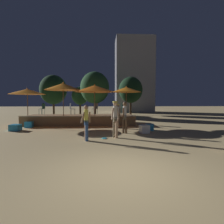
% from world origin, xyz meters
% --- Properties ---
extents(ground_plane, '(120.00, 120.00, 0.00)m').
position_xyz_m(ground_plane, '(0.00, 0.00, 0.00)').
color(ground_plane, tan).
extents(wooden_deck, '(8.47, 2.75, 0.78)m').
position_xyz_m(wooden_deck, '(-2.34, 9.85, 0.35)').
color(wooden_deck, olive).
rests_on(wooden_deck, ground).
extents(patio_umbrella_0, '(2.90, 2.90, 3.08)m').
position_xyz_m(patio_umbrella_0, '(-1.13, 8.63, 2.75)').
color(patio_umbrella_0, brown).
rests_on(patio_umbrella_0, ground).
extents(patio_umbrella_1, '(2.68, 2.68, 3.23)m').
position_xyz_m(patio_umbrella_1, '(-3.45, 8.77, 2.90)').
color(patio_umbrella_1, brown).
rests_on(patio_umbrella_1, ground).
extents(patio_umbrella_2, '(2.52, 2.52, 2.80)m').
position_xyz_m(patio_umbrella_2, '(-6.01, 8.71, 2.53)').
color(patio_umbrella_2, brown).
rests_on(patio_umbrella_2, ground).
extents(patio_umbrella_3, '(2.16, 2.16, 2.95)m').
position_xyz_m(patio_umbrella_3, '(1.20, 8.57, 2.68)').
color(patio_umbrella_3, brown).
rests_on(patio_umbrella_3, ground).
extents(cube_seat_0, '(0.54, 0.54, 0.40)m').
position_xyz_m(cube_seat_0, '(-5.70, 8.12, 0.20)').
color(cube_seat_0, '#2D9EDB').
rests_on(cube_seat_0, ground).
extents(cube_seat_1, '(0.57, 0.57, 0.46)m').
position_xyz_m(cube_seat_1, '(1.86, 5.58, 0.23)').
color(cube_seat_1, white).
rests_on(cube_seat_1, ground).
extents(cube_seat_2, '(0.60, 0.60, 0.39)m').
position_xyz_m(cube_seat_2, '(-5.96, 6.75, 0.19)').
color(cube_seat_2, '#2D9EDB').
rests_on(cube_seat_2, ground).
extents(cube_seat_3, '(0.61, 0.61, 0.39)m').
position_xyz_m(cube_seat_3, '(2.41, 6.51, 0.20)').
color(cube_seat_3, '#2D9EDB').
rests_on(cube_seat_3, ground).
extents(person_0, '(0.34, 0.49, 1.79)m').
position_xyz_m(person_0, '(0.71, 5.55, 0.98)').
color(person_0, brown).
rests_on(person_0, ground).
extents(person_1, '(0.47, 0.28, 1.65)m').
position_xyz_m(person_1, '(-1.29, 3.73, 0.88)').
color(person_1, '#2D4C7F').
rests_on(person_1, ground).
extents(person_2, '(0.46, 0.29, 1.66)m').
position_xyz_m(person_2, '(0.48, 7.48, 0.92)').
color(person_2, '#997051').
rests_on(person_2, ground).
extents(person_3, '(0.47, 0.39, 1.84)m').
position_xyz_m(person_3, '(0.09, 4.35, 1.06)').
color(person_3, '#72664C').
rests_on(person_3, ground).
extents(bistro_chair_0, '(0.48, 0.48, 0.90)m').
position_xyz_m(bistro_chair_0, '(-1.13, 9.73, 1.33)').
color(bistro_chair_0, '#47474C').
rests_on(bistro_chair_0, wooden_deck).
extents(bistro_chair_1, '(0.48, 0.48, 0.90)m').
position_xyz_m(bistro_chair_1, '(1.04, 9.89, 1.33)').
color(bistro_chair_1, '#1E4C47').
rests_on(bistro_chair_1, wooden_deck).
extents(bistro_chair_2, '(0.44, 0.43, 0.90)m').
position_xyz_m(bistro_chair_2, '(-5.28, 9.74, 1.33)').
color(bistro_chair_2, '#1E4C47').
rests_on(bistro_chair_2, wooden_deck).
extents(bistro_chair_3, '(0.45, 0.44, 0.90)m').
position_xyz_m(bistro_chair_3, '(-3.01, 9.59, 1.33)').
color(bistro_chair_3, '#2D3338').
rests_on(bistro_chair_3, wooden_deck).
extents(frisbee_disc, '(0.25, 0.25, 0.03)m').
position_xyz_m(frisbee_disc, '(-0.46, 4.15, 0.02)').
color(frisbee_disc, '#33B2D8').
rests_on(frisbee_disc, ground).
extents(background_tree_0, '(2.32, 2.32, 3.90)m').
position_xyz_m(background_tree_0, '(-3.81, 20.81, 2.61)').
color(background_tree_0, '#3D2B1C').
rests_on(background_tree_0, ground).
extents(background_tree_1, '(3.20, 3.20, 5.15)m').
position_xyz_m(background_tree_1, '(3.21, 19.34, 3.38)').
color(background_tree_1, '#3D2B1C').
rests_on(background_tree_1, ground).
extents(background_tree_2, '(3.76, 3.76, 5.56)m').
position_xyz_m(background_tree_2, '(-7.57, 20.96, 3.48)').
color(background_tree_2, '#3D2B1C').
rests_on(background_tree_2, ground).
extents(background_tree_3, '(3.35, 3.35, 5.26)m').
position_xyz_m(background_tree_3, '(-1.49, 16.22, 3.41)').
color(background_tree_3, '#3D2B1C').
rests_on(background_tree_3, ground).
extents(distant_building, '(6.29, 4.01, 12.40)m').
position_xyz_m(distant_building, '(4.76, 25.60, 6.20)').
color(distant_building, gray).
rests_on(distant_building, ground).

